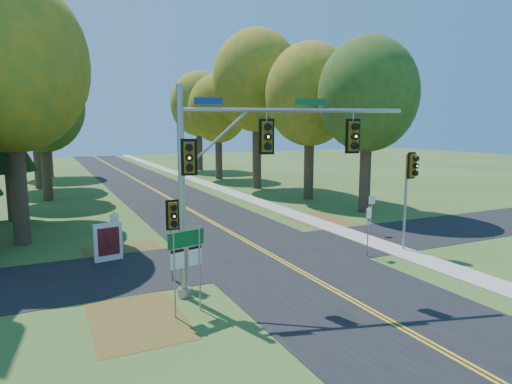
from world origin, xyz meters
name	(u,v)px	position (x,y,z in m)	size (l,w,h in m)	color
ground	(286,264)	(0.00, 0.00, 0.00)	(160.00, 160.00, 0.00)	#38561E
road_main	(286,264)	(0.00, 0.00, 0.01)	(8.00, 160.00, 0.02)	black
road_cross	(267,253)	(0.00, 2.00, 0.01)	(60.00, 6.00, 0.02)	black
centerline_left	(284,264)	(-0.10, 0.00, 0.03)	(0.10, 160.00, 0.01)	gold
centerline_right	(288,263)	(0.10, 0.00, 0.03)	(0.10, 160.00, 0.01)	gold
sidewalk_east	(389,248)	(6.20, 0.00, 0.03)	(1.60, 160.00, 0.06)	#9E998E
leaf_patch_w_near	(129,259)	(-6.50, 4.00, 0.01)	(4.00, 6.00, 0.00)	brown
leaf_patch_e	(332,225)	(6.80, 6.00, 0.01)	(3.50, 8.00, 0.00)	brown
leaf_patch_w_far	(136,317)	(-7.50, -3.00, 0.01)	(3.00, 5.00, 0.00)	brown
tree_w_a	(11,65)	(-11.13, 9.38, 9.49)	(8.00, 8.00, 14.15)	#38281C
tree_e_a	(368,95)	(11.57, 8.77, 8.53)	(7.20, 7.20, 12.73)	#38281C
tree_w_b	(5,63)	(-11.72, 16.29, 10.37)	(8.60, 8.60, 15.38)	#38281C
tree_e_b	(310,95)	(10.97, 15.58, 8.90)	(7.60, 7.60, 13.33)	#38281C
tree_w_c	(43,106)	(-9.54, 24.47, 7.94)	(6.80, 6.80, 11.91)	#38281C
tree_e_c	(257,81)	(9.88, 23.69, 10.66)	(8.80, 8.80, 15.79)	#38281C
tree_w_d	(34,90)	(-10.13, 33.18, 9.78)	(8.20, 8.20, 14.56)	#38281C
tree_e_d	(219,109)	(9.26, 32.87, 8.24)	(7.00, 7.00, 12.32)	#38281C
tree_w_e	(45,94)	(-8.92, 44.09, 10.07)	(8.40, 8.40, 14.97)	#38281C
tree_e_e	(199,104)	(10.47, 43.58, 9.19)	(7.80, 7.80, 13.74)	#38281C
traffic_mast	(240,162)	(-3.44, -2.54, 5.06)	(8.40, 2.56, 7.87)	#919399
east_signal_pole	(410,177)	(6.67, -0.76, 3.86)	(0.59, 0.68, 5.09)	gray
ped_signal_pole	(173,221)	(-5.41, -0.22, 2.57)	(0.55, 0.63, 3.46)	gray
route_sign_cluster	(187,254)	(-5.83, -3.48, 2.11)	(1.36, 0.39, 2.99)	gray
info_kiosk	(108,242)	(-7.41, 4.06, 0.91)	(1.34, 0.41, 1.83)	silver
reg_sign_e_north	(372,207)	(7.39, 2.94, 1.63)	(0.45, 0.07, 2.38)	gray
reg_sign_e_south	(368,222)	(4.20, -0.67, 1.72)	(0.45, 0.23, 2.52)	gray
reg_sign_w	(114,226)	(-7.00, 4.71, 1.52)	(0.43, 0.08, 2.23)	gray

